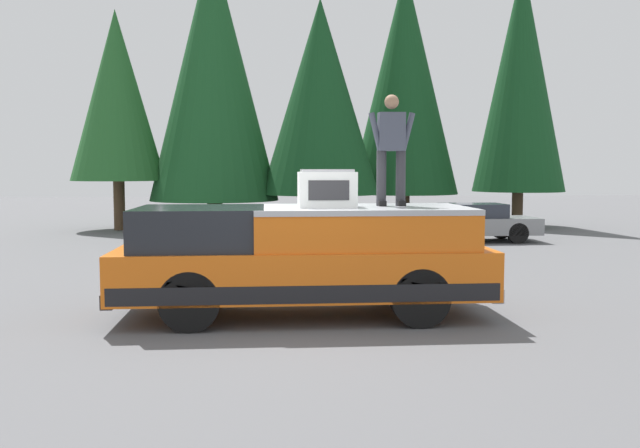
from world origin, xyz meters
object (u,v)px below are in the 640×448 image
object	(u,v)px
person_on_truck_bed	(391,147)
parked_car_navy	(280,225)
pickup_truck	(303,258)
compressor_unit	(327,189)
parked_car_grey	(470,223)

from	to	relation	value
person_on_truck_bed	parked_car_navy	size ratio (longest dim) A/B	0.41
pickup_truck	compressor_unit	world-z (taller)	compressor_unit
parked_car_navy	compressor_unit	bearing A→B (deg)	-177.14
pickup_truck	parked_car_navy	xyz separation A→B (m)	(9.54, 0.14, -0.29)
pickup_truck	parked_car_grey	world-z (taller)	pickup_truck
compressor_unit	parked_car_grey	distance (m)	11.62
pickup_truck	person_on_truck_bed	size ratio (longest dim) A/B	3.28
person_on_truck_bed	compressor_unit	bearing A→B (deg)	105.94
person_on_truck_bed	parked_car_grey	size ratio (longest dim) A/B	0.41
person_on_truck_bed	parked_car_navy	xyz separation A→B (m)	(9.36, 1.50, -1.97)
person_on_truck_bed	parked_car_grey	xyz separation A→B (m)	(9.94, -4.32, -1.97)
pickup_truck	compressor_unit	distance (m)	1.11
compressor_unit	parked_car_navy	xyz separation A→B (m)	(9.65, 0.48, -1.35)
pickup_truck	parked_car_navy	bearing A→B (deg)	0.83
compressor_unit	person_on_truck_bed	distance (m)	1.23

